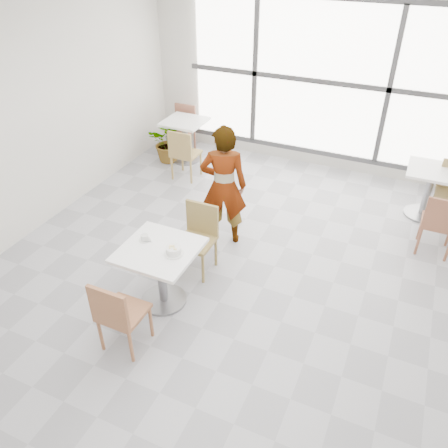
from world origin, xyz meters
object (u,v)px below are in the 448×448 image
at_px(person, 224,186).
at_px(bg_chair_right_near, 440,222).
at_px(oatmeal_bowl, 174,250).
at_px(bg_chair_left_far, 183,126).
at_px(bg_table_left, 185,135).
at_px(bg_chair_left_near, 183,152).
at_px(coffee_cup, 145,238).
at_px(bg_table_right, 430,186).
at_px(main_table, 161,265).
at_px(chair_near, 118,313).
at_px(plant_left, 169,142).
at_px(chair_far, 199,233).

relative_size(person, bg_chair_right_near, 1.89).
relative_size(oatmeal_bowl, bg_chair_left_far, 0.24).
relative_size(bg_table_left, bg_chair_left_far, 0.86).
bearing_deg(bg_chair_left_near, coffee_cup, 110.42).
bearing_deg(bg_table_right, coffee_cup, -131.94).
distance_m(main_table, bg_table_left, 3.71).
bearing_deg(chair_near, bg_chair_right_near, -132.78).
bearing_deg(main_table, oatmeal_bowl, -2.60).
height_order(person, plant_left, person).
relative_size(person, bg_table_right, 2.19).
height_order(chair_near, bg_table_left, chair_near).
distance_m(bg_chair_right_near, plant_left, 4.62).
bearing_deg(bg_table_left, bg_chair_left_far, 123.48).
relative_size(chair_far, bg_chair_right_near, 1.00).
distance_m(chair_far, plant_left, 3.10).
height_order(main_table, plant_left, main_table).
bearing_deg(coffee_cup, main_table, -17.81).
relative_size(main_table, coffee_cup, 5.03).
bearing_deg(oatmeal_bowl, bg_chair_right_near, 41.09).
xyz_separation_m(person, plant_left, (-1.89, 1.81, -0.45)).
bearing_deg(bg_chair_left_near, chair_near, 108.72).
bearing_deg(coffee_cup, oatmeal_bowl, -10.93).
bearing_deg(bg_table_right, person, -144.05).
bearing_deg(oatmeal_bowl, chair_far, 97.53).
bearing_deg(chair_far, oatmeal_bowl, -82.47).
xyz_separation_m(bg_table_right, bg_chair_left_near, (-3.77, -0.46, 0.01)).
distance_m(bg_table_left, bg_table_right, 4.10).
height_order(main_table, coffee_cup, coffee_cup).
height_order(main_table, bg_chair_left_near, bg_chair_left_near).
height_order(chair_near, coffee_cup, chair_near).
bearing_deg(oatmeal_bowl, bg_chair_left_near, 117.06).
xyz_separation_m(bg_chair_left_near, plant_left, (-0.57, 0.50, -0.13)).
relative_size(chair_near, chair_far, 1.00).
height_order(main_table, chair_near, chair_near).
height_order(coffee_cup, bg_table_right, coffee_cup).
distance_m(chair_near, bg_chair_left_near, 3.67).
xyz_separation_m(oatmeal_bowl, person, (-0.07, 1.40, 0.03)).
xyz_separation_m(oatmeal_bowl, plant_left, (-1.96, 3.22, -0.43)).
xyz_separation_m(oatmeal_bowl, bg_table_left, (-1.72, 3.38, -0.31)).
bearing_deg(plant_left, chair_near, -66.26).
xyz_separation_m(chair_near, person, (0.14, 2.16, 0.32)).
xyz_separation_m(oatmeal_bowl, bg_table_right, (2.38, 3.18, -0.31)).
height_order(chair_far, coffee_cup, chair_far).
height_order(bg_table_left, plant_left, bg_table_left).
distance_m(person, plant_left, 2.66).
height_order(oatmeal_bowl, person, person).
bearing_deg(bg_chair_left_far, chair_far, -58.24).
height_order(chair_far, person, person).
distance_m(chair_near, coffee_cup, 0.90).
bearing_deg(oatmeal_bowl, bg_table_right, 53.18).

